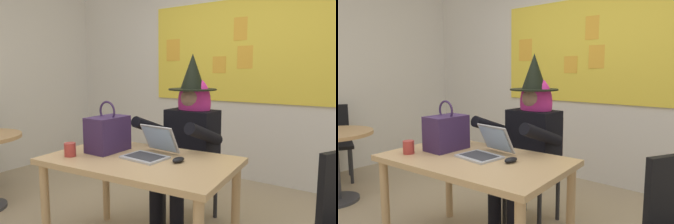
% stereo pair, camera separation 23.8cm
% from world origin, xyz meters
% --- Properties ---
extents(wall_back_bulletin, '(5.43, 2.19, 2.91)m').
position_xyz_m(wall_back_bulletin, '(0.00, 1.99, 1.47)').
color(wall_back_bulletin, silver).
rests_on(wall_back_bulletin, ground).
extents(desk_main, '(1.35, 0.86, 0.72)m').
position_xyz_m(desk_main, '(0.03, -0.00, 0.63)').
color(desk_main, tan).
rests_on(desk_main, ground).
extents(chair_at_desk, '(0.46, 0.46, 0.92)m').
position_xyz_m(chair_at_desk, '(0.05, 0.74, 0.52)').
color(chair_at_desk, '#4C1E19').
rests_on(chair_at_desk, ground).
extents(person_costumed, '(0.61, 0.67, 1.46)m').
position_xyz_m(person_costumed, '(0.05, 0.62, 0.81)').
color(person_costumed, black).
rests_on(person_costumed, ground).
extents(laptop, '(0.31, 0.35, 0.21)m').
position_xyz_m(laptop, '(0.06, 0.08, 0.77)').
color(laptop, '#B7B7BC').
rests_on(laptop, desk_main).
extents(computer_mouse, '(0.07, 0.11, 0.03)m').
position_xyz_m(computer_mouse, '(0.30, 0.06, 0.74)').
color(computer_mouse, black).
rests_on(computer_mouse, desk_main).
extents(handbag, '(0.20, 0.30, 0.38)m').
position_xyz_m(handbag, '(-0.30, 0.02, 0.85)').
color(handbag, '#38234C').
rests_on(handbag, desk_main).
extents(coffee_mug, '(0.08, 0.08, 0.09)m').
position_xyz_m(coffee_mug, '(-0.41, -0.23, 0.77)').
color(coffee_mug, '#B23833').
rests_on(coffee_mug, desk_main).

